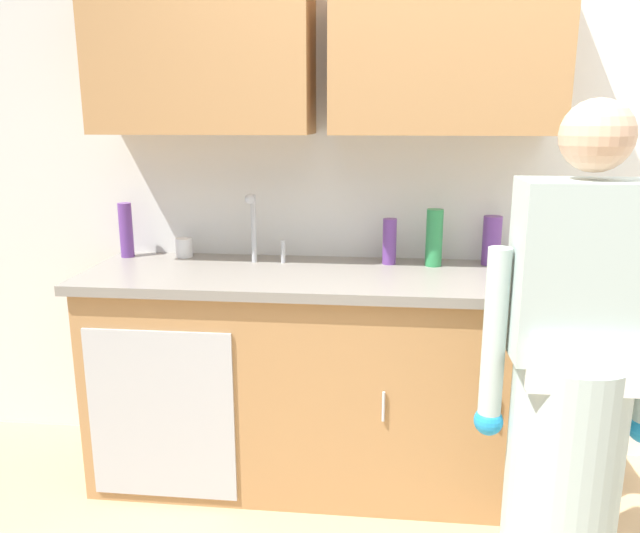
{
  "coord_description": "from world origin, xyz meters",
  "views": [
    {
      "loc": [
        -0.28,
        -1.78,
        1.57
      ],
      "look_at": [
        -0.53,
        0.55,
        1.0
      ],
      "focal_mm": 34.53,
      "sensor_mm": 36.0,
      "label": 1
    }
  ],
  "objects_px": {
    "bottle_cleaner_spray": "(492,241)",
    "bottle_soap": "(434,238)",
    "sink": "(257,273)",
    "bottle_water_tall": "(389,241)",
    "sponge": "(542,272)",
    "person_at_sink": "(568,415)",
    "bottle_water_short": "(126,230)",
    "cup_by_sink": "(184,248)"
  },
  "relations": [
    {
      "from": "bottle_cleaner_spray",
      "to": "bottle_soap",
      "type": "distance_m",
      "value": 0.26
    },
    {
      "from": "bottle_soap",
      "to": "sponge",
      "type": "distance_m",
      "value": 0.46
    },
    {
      "from": "bottle_water_tall",
      "to": "bottle_water_short",
      "type": "distance_m",
      "value": 1.2
    },
    {
      "from": "sink",
      "to": "sponge",
      "type": "bearing_deg",
      "value": 1.41
    },
    {
      "from": "person_at_sink",
      "to": "bottle_cleaner_spray",
      "type": "bearing_deg",
      "value": 96.24
    },
    {
      "from": "bottle_water_tall",
      "to": "bottle_cleaner_spray",
      "type": "bearing_deg",
      "value": 4.02
    },
    {
      "from": "sponge",
      "to": "cup_by_sink",
      "type": "bearing_deg",
      "value": 173.3
    },
    {
      "from": "cup_by_sink",
      "to": "bottle_cleaner_spray",
      "type": "bearing_deg",
      "value": -0.36
    },
    {
      "from": "person_at_sink",
      "to": "cup_by_sink",
      "type": "bearing_deg",
      "value": 148.02
    },
    {
      "from": "person_at_sink",
      "to": "sponge",
      "type": "xyz_separation_m",
      "value": [
        0.08,
        0.74,
        0.26
      ]
    },
    {
      "from": "sink",
      "to": "bottle_water_short",
      "type": "bearing_deg",
      "value": 163.73
    },
    {
      "from": "person_at_sink",
      "to": "bottle_water_short",
      "type": "height_order",
      "value": "person_at_sink"
    },
    {
      "from": "bottle_cleaner_spray",
      "to": "bottle_soap",
      "type": "relative_size",
      "value": 0.87
    },
    {
      "from": "person_at_sink",
      "to": "sponge",
      "type": "bearing_deg",
      "value": 84.0
    },
    {
      "from": "bottle_water_tall",
      "to": "sponge",
      "type": "height_order",
      "value": "bottle_water_tall"
    },
    {
      "from": "bottle_water_short",
      "to": "cup_by_sink",
      "type": "distance_m",
      "value": 0.28
    },
    {
      "from": "bottle_cleaner_spray",
      "to": "bottle_water_tall",
      "type": "bearing_deg",
      "value": -175.98
    },
    {
      "from": "bottle_cleaner_spray",
      "to": "bottle_soap",
      "type": "bearing_deg",
      "value": -169.53
    },
    {
      "from": "sink",
      "to": "bottle_water_short",
      "type": "distance_m",
      "value": 0.69
    },
    {
      "from": "sink",
      "to": "bottle_water_tall",
      "type": "relative_size",
      "value": 2.49
    },
    {
      "from": "bottle_water_short",
      "to": "person_at_sink",
      "type": "bearing_deg",
      "value": -27.34
    },
    {
      "from": "sink",
      "to": "bottle_soap",
      "type": "distance_m",
      "value": 0.78
    },
    {
      "from": "bottle_water_tall",
      "to": "sink",
      "type": "bearing_deg",
      "value": -162.8
    },
    {
      "from": "cup_by_sink",
      "to": "bottle_water_short",
      "type": "bearing_deg",
      "value": -174.74
    },
    {
      "from": "person_at_sink",
      "to": "bottle_water_short",
      "type": "relative_size",
      "value": 6.48
    },
    {
      "from": "bottle_water_tall",
      "to": "bottle_cleaner_spray",
      "type": "relative_size",
      "value": 0.94
    },
    {
      "from": "person_at_sink",
      "to": "bottle_cleaner_spray",
      "type": "height_order",
      "value": "person_at_sink"
    },
    {
      "from": "sink",
      "to": "cup_by_sink",
      "type": "relative_size",
      "value": 5.73
    },
    {
      "from": "bottle_soap",
      "to": "bottle_water_short",
      "type": "relative_size",
      "value": 0.99
    },
    {
      "from": "sink",
      "to": "bottle_water_tall",
      "type": "xyz_separation_m",
      "value": [
        0.56,
        0.17,
        0.11
      ]
    },
    {
      "from": "sink",
      "to": "sponge",
      "type": "relative_size",
      "value": 4.55
    },
    {
      "from": "sink",
      "to": "sponge",
      "type": "xyz_separation_m",
      "value": [
        1.18,
        0.03,
        0.03
      ]
    },
    {
      "from": "person_at_sink",
      "to": "bottle_cleaner_spray",
      "type": "distance_m",
      "value": 0.99
    },
    {
      "from": "sponge",
      "to": "bottle_soap",
      "type": "bearing_deg",
      "value": 163.36
    },
    {
      "from": "bottle_cleaner_spray",
      "to": "sponge",
      "type": "distance_m",
      "value": 0.27
    },
    {
      "from": "bottle_soap",
      "to": "cup_by_sink",
      "type": "relative_size",
      "value": 2.83
    },
    {
      "from": "bottle_cleaner_spray",
      "to": "sink",
      "type": "bearing_deg",
      "value": -168.48
    },
    {
      "from": "bottle_cleaner_spray",
      "to": "cup_by_sink",
      "type": "relative_size",
      "value": 2.45
    },
    {
      "from": "bottle_cleaner_spray",
      "to": "cup_by_sink",
      "type": "xyz_separation_m",
      "value": [
        -1.38,
        0.01,
        -0.06
      ]
    },
    {
      "from": "bottle_soap",
      "to": "bottle_water_short",
      "type": "height_order",
      "value": "bottle_water_short"
    },
    {
      "from": "bottle_water_tall",
      "to": "bottle_soap",
      "type": "xyz_separation_m",
      "value": [
        0.19,
        -0.02,
        0.02
      ]
    },
    {
      "from": "person_at_sink",
      "to": "cup_by_sink",
      "type": "distance_m",
      "value": 1.77
    }
  ]
}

